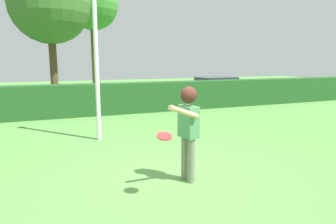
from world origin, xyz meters
name	(u,v)px	position (x,y,z in m)	size (l,w,h in m)	color
ground_plane	(170,178)	(0.00, 0.00, 0.00)	(60.00, 60.00, 0.00)	#568F42
person	(188,123)	(0.25, -0.23, 1.10)	(0.69, 0.67, 1.77)	slate
frisbee	(164,136)	(-0.41, -0.76, 1.05)	(0.25, 0.25, 0.09)	red
lamppost	(95,29)	(-0.80, 3.40, 3.07)	(0.24, 0.24, 5.52)	silver
hedge_row	(102,99)	(0.00, 7.52, 0.64)	(28.98, 0.90, 1.29)	#215020
parked_car_silver	(216,86)	(7.38, 10.66, 0.69)	(4.36, 2.16, 1.25)	#B7B7BC
birch_tree	(93,5)	(1.17, 17.13, 6.03)	(3.55, 3.55, 7.88)	brown
willow_tree	(50,4)	(-1.72, 12.25, 5.11)	(4.13, 4.13, 7.21)	brown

